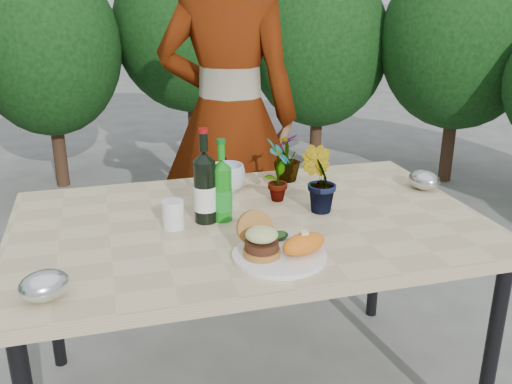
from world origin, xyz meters
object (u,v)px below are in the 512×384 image
object	(u,v)px
wine_bottle	(205,188)
person	(229,117)
dinner_plate	(279,255)
patio_table	(250,235)

from	to	relation	value
wine_bottle	person	world-z (taller)	person
dinner_plate	person	distance (m)	1.17
patio_table	dinner_plate	world-z (taller)	dinner_plate
wine_bottle	patio_table	bearing A→B (deg)	-29.90
patio_table	dinner_plate	distance (m)	0.31
dinner_plate	wine_bottle	world-z (taller)	wine_bottle
patio_table	dinner_plate	size ratio (longest dim) A/B	5.71
patio_table	person	world-z (taller)	person
patio_table	wine_bottle	bearing A→B (deg)	169.02
patio_table	wine_bottle	size ratio (longest dim) A/B	4.92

